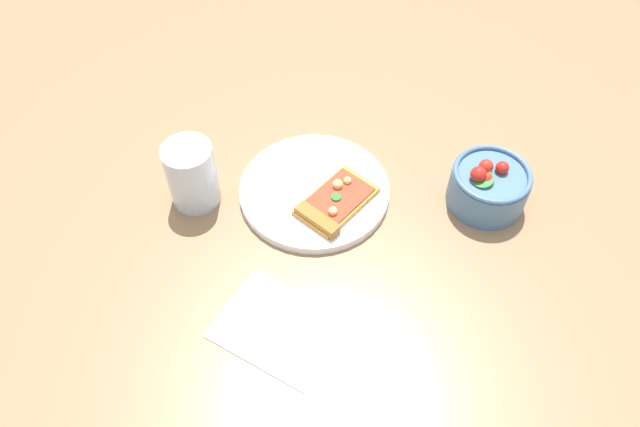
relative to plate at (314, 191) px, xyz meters
name	(u,v)px	position (x,y,z in m)	size (l,w,h in m)	color
ground_plane	(326,210)	(0.02, 0.03, -0.01)	(2.40, 2.40, 0.00)	#93704C
plate	(314,191)	(0.00, 0.00, 0.00)	(0.23, 0.23, 0.01)	white
pizza_slice_main	(332,203)	(0.03, 0.04, 0.01)	(0.14, 0.11, 0.02)	gold
salad_bowl	(488,186)	(-0.07, 0.25, 0.03)	(0.12, 0.12, 0.08)	#4C7299
soda_glass	(192,176)	(0.07, -0.17, 0.04)	(0.07, 0.07, 0.10)	silver
paper_napkin	(279,327)	(0.23, 0.04, -0.01)	(0.12, 0.16, 0.00)	white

